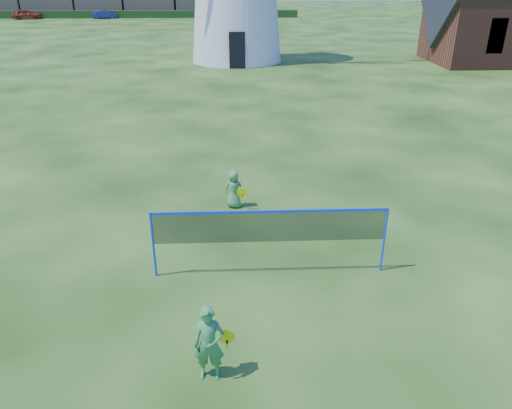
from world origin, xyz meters
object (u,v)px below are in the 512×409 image
object	(u,v)px
player_girl	(209,344)
player_boy	(234,189)
car_right	(105,14)
car_left	(26,14)
badminton_net	(270,228)

from	to	relation	value
player_girl	player_boy	world-z (taller)	player_girl
player_girl	car_right	bearing A→B (deg)	107.43
player_boy	car_left	distance (m)	67.26
player_girl	badminton_net	bearing A→B (deg)	71.61
badminton_net	car_left	world-z (taller)	badminton_net
player_girl	car_right	distance (m)	70.40
badminton_net	player_boy	distance (m)	3.54
player_boy	player_girl	bearing A→B (deg)	98.53
car_left	badminton_net	bearing A→B (deg)	-170.18
player_boy	car_right	xyz separation A→B (m)	(-18.06, 61.73, 0.02)
badminton_net	player_boy	xyz separation A→B (m)	(-0.76, 3.40, -0.60)
player_girl	car_left	xyz separation A→B (m)	(-28.14, 67.32, -0.04)
badminton_net	car_right	size ratio (longest dim) A/B	1.49
badminton_net	car_right	world-z (taller)	badminton_net
badminton_net	player_girl	xyz separation A→B (m)	(-1.18, -3.02, -0.45)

